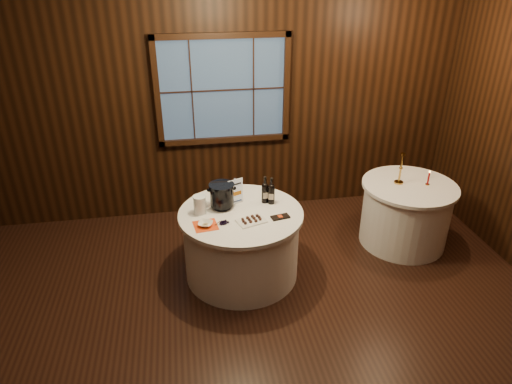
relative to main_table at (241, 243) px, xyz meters
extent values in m
plane|color=black|center=(0.00, -1.00, -0.39)|extent=(6.00, 6.00, 0.00)
cube|color=black|center=(0.00, 1.50, 1.11)|extent=(6.00, 0.02, 3.00)
cube|color=#374E73|center=(0.00, 1.47, 1.26)|extent=(1.50, 0.01, 1.20)
cylinder|color=white|center=(0.00, 0.00, -0.02)|extent=(1.20, 1.20, 0.73)
cylinder|color=white|center=(0.00, 0.00, 0.36)|extent=(1.28, 1.28, 0.04)
cylinder|color=white|center=(2.00, 0.30, -0.02)|extent=(1.00, 1.00, 0.73)
cylinder|color=white|center=(2.00, 0.30, 0.36)|extent=(1.08, 1.08, 0.04)
cube|color=#B0B0B7|center=(-0.03, 0.22, 0.39)|extent=(0.17, 0.13, 0.01)
cube|color=#B0B0B7|center=(-0.03, 0.22, 0.53)|extent=(0.02, 0.02, 0.27)
cube|color=silver|center=(-0.03, 0.21, 0.53)|extent=(0.16, 0.07, 0.25)
cylinder|color=black|center=(0.28, 0.17, 0.48)|extent=(0.07, 0.07, 0.19)
sphere|color=black|center=(0.28, 0.17, 0.57)|extent=(0.07, 0.07, 0.07)
cylinder|color=black|center=(0.28, 0.17, 0.62)|extent=(0.03, 0.03, 0.09)
cylinder|color=black|center=(0.28, 0.17, 0.67)|extent=(0.03, 0.03, 0.02)
cube|color=beige|center=(0.28, 0.13, 0.48)|extent=(0.05, 0.01, 0.07)
cylinder|color=black|center=(0.34, 0.13, 0.48)|extent=(0.07, 0.07, 0.19)
sphere|color=black|center=(0.34, 0.13, 0.57)|extent=(0.07, 0.07, 0.07)
cylinder|color=black|center=(0.34, 0.13, 0.62)|extent=(0.03, 0.03, 0.09)
cylinder|color=black|center=(0.34, 0.13, 0.67)|extent=(0.03, 0.03, 0.02)
cube|color=beige|center=(0.34, 0.10, 0.48)|extent=(0.05, 0.02, 0.07)
cylinder|color=black|center=(-0.18, 0.13, 0.40)|extent=(0.19, 0.19, 0.03)
cylinder|color=black|center=(-0.18, 0.13, 0.52)|extent=(0.24, 0.24, 0.21)
cylinder|color=black|center=(-0.18, 0.13, 0.64)|extent=(0.26, 0.26, 0.02)
cube|color=white|center=(0.08, -0.20, 0.39)|extent=(0.32, 0.26, 0.02)
cube|color=black|center=(0.37, -0.18, 0.39)|extent=(0.20, 0.13, 0.02)
cylinder|color=#3C2816|center=(-0.26, -0.20, 0.40)|extent=(0.06, 0.02, 0.03)
cylinder|color=white|center=(-0.41, 0.05, 0.47)|extent=(0.12, 0.12, 0.18)
cylinder|color=white|center=(-0.41, 0.05, 0.57)|extent=(0.14, 0.14, 0.01)
torus|color=white|center=(-0.34, 0.05, 0.48)|extent=(0.09, 0.04, 0.09)
cube|color=#E44213|center=(-0.37, -0.20, 0.38)|extent=(0.25, 0.25, 0.00)
imported|color=white|center=(-0.37, -0.20, 0.40)|extent=(0.18, 0.18, 0.03)
cylinder|color=#B78939|center=(1.88, 0.36, 0.39)|extent=(0.10, 0.10, 0.02)
cylinder|color=#B78939|center=(1.88, 0.36, 0.56)|extent=(0.02, 0.02, 0.32)
cylinder|color=#B78939|center=(1.88, 0.36, 0.74)|extent=(0.05, 0.05, 0.03)
cylinder|color=#B78939|center=(2.19, 0.26, 0.39)|extent=(0.05, 0.05, 0.01)
cylinder|color=#A20C0E|center=(2.19, 0.26, 0.46)|extent=(0.02, 0.02, 0.14)
sphere|color=#FFB23F|center=(2.19, 0.26, 0.55)|extent=(0.02, 0.02, 0.02)
camera|label=1|loc=(-0.53, -4.00, 2.70)|focal=32.00mm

